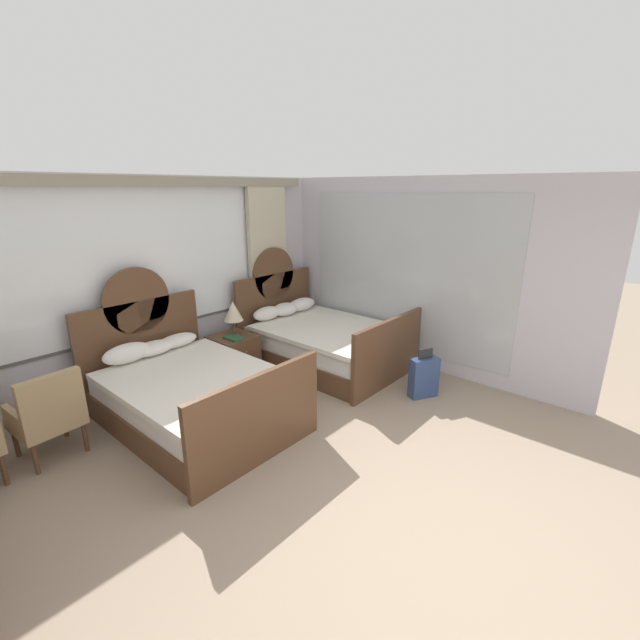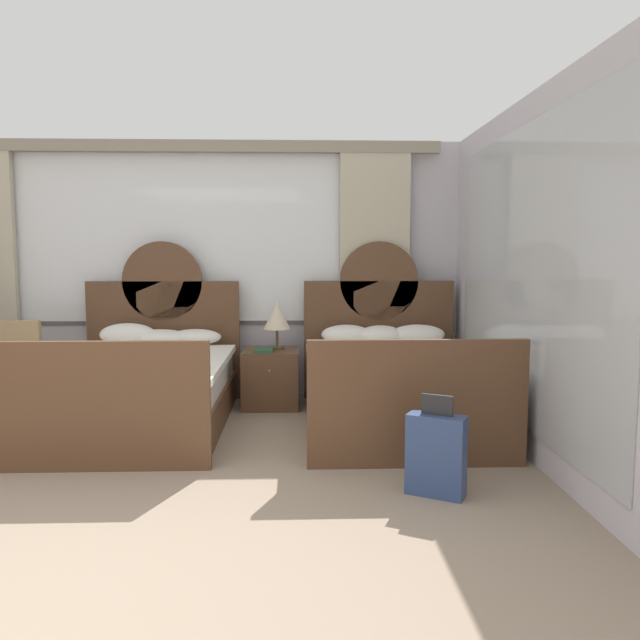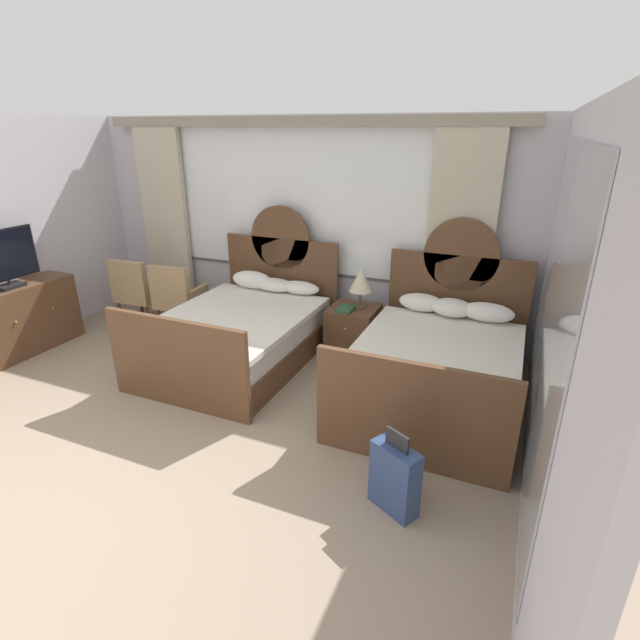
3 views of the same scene
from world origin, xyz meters
name	(u,v)px [view 3 (image 3 of 3)]	position (x,y,z in m)	size (l,w,h in m)	color
ground_plane	(43,533)	(0.00, 0.00, 0.00)	(24.00, 24.00, 0.00)	gray
wall_back_window	(298,221)	(0.00, 4.03, 1.44)	(5.91, 0.22, 2.70)	silver
wall_right_mirror	(558,325)	(2.98, 1.74, 1.35)	(0.08, 4.63, 2.70)	silver
bed_near_window	(242,331)	(-0.16, 2.83, 0.35)	(1.57, 2.24, 1.65)	brown
bed_near_mirror	(437,366)	(2.09, 2.83, 0.35)	(1.57, 2.24, 1.65)	brown
nightstand_between_beds	(353,330)	(0.96, 3.52, 0.29)	(0.55, 0.58, 0.57)	brown
table_lamp_on_nightstand	(361,280)	(1.03, 3.55, 0.91)	(0.27, 0.27, 0.48)	brown
book_on_nightstand	(346,309)	(0.90, 3.41, 0.59)	(0.18, 0.26, 0.03)	#285133
dresser_minibar	(3,325)	(-2.72, 1.76, 0.41)	(0.48, 1.75, 0.82)	brown
tv_flatscreen	(4,259)	(-2.70, 1.94, 1.17)	(0.20, 0.79, 0.67)	black
armchair_by_window_left	(177,295)	(-1.43, 3.28, 0.48)	(0.59, 0.59, 0.91)	tan
armchair_by_window_centre	(137,289)	(-2.11, 3.28, 0.48)	(0.59, 0.59, 0.91)	tan
suitcase_on_floor	(395,478)	(2.11, 1.16, 0.26)	(0.39, 0.31, 0.65)	navy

